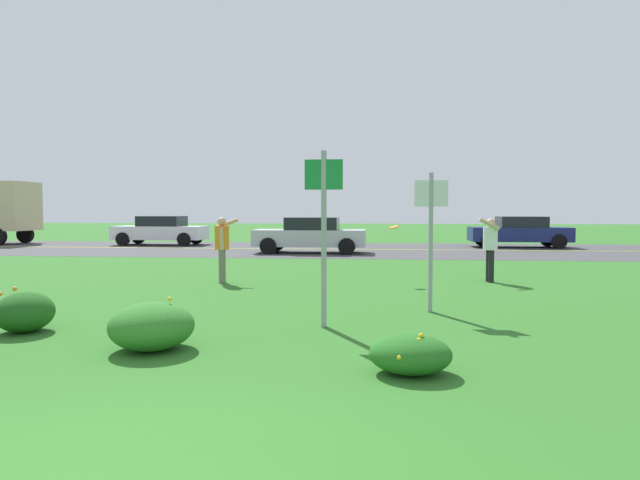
# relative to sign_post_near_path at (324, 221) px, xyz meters

# --- Properties ---
(ground_plane) EXTENTS (120.00, 120.00, 0.00)m
(ground_plane) POSITION_rel_sign_post_near_path_xyz_m (-0.98, 5.74, -1.58)
(ground_plane) COLOR #2D6B23
(highway_strip) EXTENTS (120.00, 9.91, 0.01)m
(highway_strip) POSITION_rel_sign_post_near_path_xyz_m (-0.98, 16.62, -1.57)
(highway_strip) COLOR #424244
(highway_strip) RESTS_ON ground
(highway_center_stripe) EXTENTS (120.00, 0.16, 0.00)m
(highway_center_stripe) POSITION_rel_sign_post_near_path_xyz_m (-0.98, 16.62, -1.57)
(highway_center_stripe) COLOR yellow
(highway_center_stripe) RESTS_ON ground
(daylily_clump_mid_right) EXTENTS (1.04, 1.07, 0.64)m
(daylily_clump_mid_right) POSITION_rel_sign_post_near_path_xyz_m (-1.99, -1.59, -1.28)
(daylily_clump_mid_right) COLOR #2D7526
(daylily_clump_mid_right) RESTS_ON ground
(daylily_clump_mid_left) EXTENTS (0.88, 0.76, 0.45)m
(daylily_clump_mid_left) POSITION_rel_sign_post_near_path_xyz_m (1.15, -2.28, -1.37)
(daylily_clump_mid_left) COLOR #23661E
(daylily_clump_mid_left) RESTS_ON ground
(daylily_clump_near_camera) EXTENTS (0.78, 0.84, 0.63)m
(daylily_clump_near_camera) POSITION_rel_sign_post_near_path_xyz_m (-4.20, -0.80, -1.29)
(daylily_clump_near_camera) COLOR #1E5619
(daylily_clump_near_camera) RESTS_ON ground
(sign_post_near_path) EXTENTS (0.56, 0.10, 2.60)m
(sign_post_near_path) POSITION_rel_sign_post_near_path_xyz_m (0.00, 0.00, 0.00)
(sign_post_near_path) COLOR #93969B
(sign_post_near_path) RESTS_ON ground
(sign_post_by_roadside) EXTENTS (0.56, 0.10, 2.37)m
(sign_post_by_roadside) POSITION_rel_sign_post_near_path_xyz_m (1.68, 1.42, -0.14)
(sign_post_by_roadside) COLOR #93969B
(sign_post_by_roadside) RESTS_ON ground
(person_thrower_orange_shirt) EXTENTS (0.54, 0.53, 1.57)m
(person_thrower_orange_shirt) POSITION_rel_sign_post_near_path_xyz_m (-2.92, 4.81, -0.64)
(person_thrower_orange_shirt) COLOR orange
(person_thrower_orange_shirt) RESTS_ON ground
(person_catcher_white_shirt) EXTENTS (0.51, 0.53, 1.56)m
(person_catcher_white_shirt) POSITION_rel_sign_post_near_path_xyz_m (3.47, 5.63, -0.66)
(person_catcher_white_shirt) COLOR silver
(person_catcher_white_shirt) RESTS_ON ground
(frisbee_orange) EXTENTS (0.24, 0.24, 0.12)m
(frisbee_orange) POSITION_rel_sign_post_near_path_xyz_m (1.15, 5.17, -0.24)
(frisbee_orange) COLOR orange
(car_navy_center_left) EXTENTS (4.50, 2.00, 1.45)m
(car_navy_center_left) POSITION_rel_sign_post_near_path_xyz_m (7.34, 18.85, -0.84)
(car_navy_center_left) COLOR navy
(car_navy_center_left) RESTS_ON ground
(car_silver_center_right) EXTENTS (4.50, 2.00, 1.45)m
(car_silver_center_right) POSITION_rel_sign_post_near_path_xyz_m (-1.98, 14.39, -0.84)
(car_silver_center_right) COLOR #B7BABF
(car_silver_center_right) RESTS_ON ground
(car_white_rightmost) EXTENTS (4.50, 2.00, 1.45)m
(car_white_rightmost) POSITION_rel_sign_post_near_path_xyz_m (-10.11, 18.85, -0.84)
(car_white_rightmost) COLOR silver
(car_white_rightmost) RESTS_ON ground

